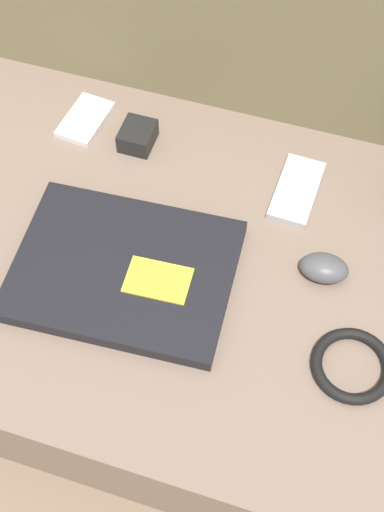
{
  "coord_description": "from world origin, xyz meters",
  "views": [
    {
      "loc": [
        0.17,
        -0.53,
        1.03
      ],
      "look_at": [
        0.0,
        0.0,
        0.17
      ],
      "focal_mm": 50.0,
      "sensor_mm": 36.0,
      "label": 1
    }
  ],
  "objects_px": {
    "laptop": "(124,270)",
    "charger_brick": "(138,136)",
    "phone_silver": "(297,190)",
    "phone_black": "(85,119)",
    "computer_mouse": "(324,268)"
  },
  "relations": [
    {
      "from": "laptop",
      "to": "charger_brick",
      "type": "relative_size",
      "value": 5.42
    },
    {
      "from": "phone_silver",
      "to": "phone_black",
      "type": "distance_m",
      "value": 0.37
    },
    {
      "from": "charger_brick",
      "to": "phone_silver",
      "type": "bearing_deg",
      "value": -4.56
    },
    {
      "from": "phone_black",
      "to": "charger_brick",
      "type": "distance_m",
      "value": 0.1
    },
    {
      "from": "phone_silver",
      "to": "charger_brick",
      "type": "bearing_deg",
      "value": 177.5
    },
    {
      "from": "phone_black",
      "to": "charger_brick",
      "type": "bearing_deg",
      "value": -4.41
    },
    {
      "from": "phone_silver",
      "to": "charger_brick",
      "type": "height_order",
      "value": "charger_brick"
    },
    {
      "from": "computer_mouse",
      "to": "charger_brick",
      "type": "relative_size",
      "value": 1.23
    },
    {
      "from": "phone_silver",
      "to": "charger_brick",
      "type": "relative_size",
      "value": 2.18
    },
    {
      "from": "computer_mouse",
      "to": "phone_silver",
      "type": "xyz_separation_m",
      "value": [
        -0.07,
        0.13,
        -0.01
      ]
    },
    {
      "from": "laptop",
      "to": "charger_brick",
      "type": "xyz_separation_m",
      "value": [
        -0.07,
        0.24,
        0.01
      ]
    },
    {
      "from": "charger_brick",
      "to": "phone_black",
      "type": "bearing_deg",
      "value": 169.95
    },
    {
      "from": "phone_silver",
      "to": "laptop",
      "type": "bearing_deg",
      "value": -130.42
    },
    {
      "from": "phone_silver",
      "to": "phone_black",
      "type": "bearing_deg",
      "value": 176.0
    },
    {
      "from": "computer_mouse",
      "to": "phone_black",
      "type": "xyz_separation_m",
      "value": [
        -0.44,
        0.17,
        -0.01
      ]
    }
  ]
}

